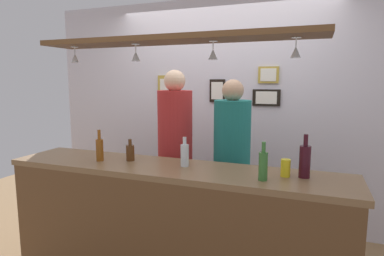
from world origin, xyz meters
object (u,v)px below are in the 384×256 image
Objects in this scene: person_middle_red_shirt at (175,142)px; picture_frame_upper_small at (268,75)px; bottle_beer_brown_stubby at (130,152)px; picture_frame_caricature at (168,89)px; bottle_soda_clear at (185,155)px; drink_can at (286,168)px; picture_frame_crest at (217,91)px; bottle_beer_amber_tall at (100,149)px; bottle_beer_green_import at (263,165)px; person_right_teal_shirt at (232,152)px; bottle_wine_dark_red at (305,161)px; picture_frame_lower_pair at (266,98)px.

picture_frame_upper_small reaches higher than person_middle_red_shirt.
picture_frame_caricature reaches higher than bottle_beer_brown_stubby.
drink_can is at bearing -0.52° from bottle_soda_clear.
picture_frame_crest reaches higher than drink_can.
bottle_soda_clear is at bearing -60.41° from picture_frame_caricature.
bottle_beer_amber_tall reaches higher than bottle_soda_clear.
bottle_beer_green_import is at bearing -2.66° from bottle_beer_amber_tall.
person_right_teal_shirt is 9.36× the size of bottle_beer_brown_stubby.
bottle_wine_dark_red reaches higher than drink_can.
picture_frame_crest reaches higher than bottle_beer_green_import.
person_middle_red_shirt reaches higher than bottle_beer_amber_tall.
bottle_beer_brown_stubby is 1.46m from picture_frame_caricature.
bottle_beer_amber_tall is 1.44× the size of bottle_beer_brown_stubby.
picture_frame_upper_small is at bearing 51.47° from bottle_beer_amber_tall.
picture_frame_lower_pair is at bearing 75.14° from person_right_teal_shirt.
bottle_beer_green_import is at bearing -147.04° from bottle_wine_dark_red.
bottle_beer_green_import is 0.76× the size of picture_frame_caricature.
bottle_soda_clear is 1.44m from picture_frame_crest.
bottle_soda_clear is 0.75m from drink_can.
bottle_beer_green_import is at bearing -38.31° from person_middle_red_shirt.
picture_frame_upper_small is (-0.32, 1.37, 0.66)m from drink_can.
bottle_beer_brown_stubby is at bearing -102.56° from person_middle_red_shirt.
picture_frame_crest is at bearing 0.00° from picture_frame_caricature.
picture_frame_lower_pair is at bearing 103.88° from drink_can.
picture_frame_crest reaches higher than bottle_soda_clear.
bottle_beer_amber_tall is 0.25m from bottle_beer_brown_stubby.
picture_frame_upper_small is 0.25m from picture_frame_lower_pair.
picture_frame_lower_pair reaches higher than bottle_beer_green_import.
picture_frame_crest is (-0.90, 1.37, 0.48)m from drink_can.
picture_frame_crest is at bearing 116.20° from person_right_teal_shirt.
bottle_soda_clear is 0.49m from bottle_beer_brown_stubby.
bottle_beer_brown_stubby is at bearing -179.67° from bottle_wine_dark_red.
bottle_soda_clear is 1.89× the size of drink_can.
drink_can is at bearing -41.84° from picture_frame_caricature.
person_middle_red_shirt is at bearing 153.82° from bottle_wine_dark_red.
person_middle_red_shirt reaches higher than drink_can.
picture_frame_caricature is at bearing 119.59° from bottle_soda_clear.
person_middle_red_shirt is at bearing 150.47° from drink_can.
person_middle_red_shirt is 6.84× the size of picture_frame_crest.
picture_frame_upper_small is (0.43, 1.36, 0.63)m from bottle_soda_clear.
person_middle_red_shirt is at bearing 180.00° from person_right_teal_shirt.
person_middle_red_shirt reaches higher than picture_frame_lower_pair.
bottle_beer_brown_stubby is 1.76m from picture_frame_upper_small.
picture_frame_upper_small is at bearing 0.00° from picture_frame_lower_pair.
picture_frame_upper_small is 0.73× the size of picture_frame_lower_pair.
bottle_beer_green_import is at bearing -62.48° from person_right_teal_shirt.
picture_frame_crest is (-0.57, 0.00, -0.18)m from picture_frame_upper_small.
bottle_soda_clear is at bearing -83.98° from picture_frame_crest.
picture_frame_caricature is (-1.20, 0.00, -0.17)m from picture_frame_upper_small.
picture_frame_lower_pair is (-0.01, 0.00, -0.25)m from picture_frame_upper_small.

